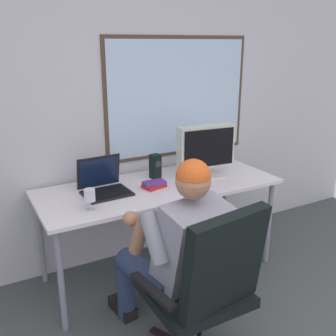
{
  "coord_description": "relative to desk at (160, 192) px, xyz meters",
  "views": [
    {
      "loc": [
        -1.18,
        -0.31,
        1.78
      ],
      "look_at": [
        -0.07,
        1.71,
        1.03
      ],
      "focal_mm": 41.45,
      "sensor_mm": 36.0,
      "label": 1
    }
  ],
  "objects": [
    {
      "name": "wall_rear",
      "position": [
        -0.08,
        0.42,
        0.58
      ],
      "size": [
        5.34,
        0.08,
        2.55
      ],
      "color": "silver",
      "rests_on": "ground"
    },
    {
      "name": "desk",
      "position": [
        0.0,
        0.0,
        0.0
      ],
      "size": [
        1.84,
        0.73,
        0.75
      ],
      "color": "gray",
      "rests_on": "ground"
    },
    {
      "name": "office_chair",
      "position": [
        -0.22,
        -0.98,
        -0.14
      ],
      "size": [
        0.66,
        0.62,
        1.0
      ],
      "color": "black",
      "rests_on": "ground"
    },
    {
      "name": "person_seated",
      "position": [
        -0.26,
        -0.7,
        -0.07
      ],
      "size": [
        0.57,
        0.86,
        1.21
      ],
      "color": "navy",
      "rests_on": "ground"
    },
    {
      "name": "crt_monitor",
      "position": [
        0.41,
        -0.01,
        0.29
      ],
      "size": [
        0.47,
        0.24,
        0.42
      ],
      "color": "beige",
      "rests_on": "desk"
    },
    {
      "name": "laptop",
      "position": [
        -0.42,
        0.07,
        0.12
      ],
      "size": [
        0.34,
        0.31,
        0.25
      ],
      "color": "black",
      "rests_on": "desk"
    },
    {
      "name": "wine_glass",
      "position": [
        -0.61,
        -0.2,
        0.15
      ],
      "size": [
        0.07,
        0.07,
        0.14
      ],
      "color": "silver",
      "rests_on": "desk"
    },
    {
      "name": "desk_speaker",
      "position": [
        0.04,
        0.15,
        0.15
      ],
      "size": [
        0.08,
        0.09,
        0.19
      ],
      "color": "black",
      "rests_on": "desk"
    },
    {
      "name": "book_stack",
      "position": [
        -0.06,
        -0.03,
        0.08
      ],
      "size": [
        0.18,
        0.15,
        0.05
      ],
      "color": "red",
      "rests_on": "desk"
    }
  ]
}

